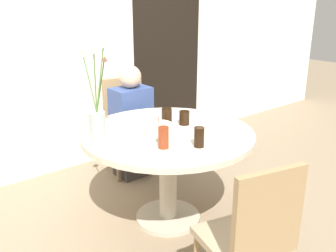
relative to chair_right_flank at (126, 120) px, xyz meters
The scene contains 14 objects.
ground_plane 1.11m from the chair_right_flank, 105.38° to the right, with size 16.00×16.00×0.00m, color #89755B.
wall_back 0.94m from the chair_right_flank, 123.60° to the left, with size 8.00×0.05×2.60m.
doorway_panel 1.03m from the chair_right_flank, 24.46° to the left, with size 0.90×0.01×2.05m.
dining_table 1.00m from the chair_right_flank, 105.38° to the right, with size 1.22×1.22×0.71m.
chair_right_flank is the anchor object (origin of this frame).
chair_near_front 1.99m from the chair_right_flank, 104.78° to the right, with size 0.49×0.49×0.89m.
birthday_cake 1.09m from the chair_right_flank, 110.50° to the right, with size 0.19×0.19×0.13m.
flower_vase 1.18m from the chair_right_flank, 132.04° to the right, with size 0.19×0.23×0.66m.
side_plate 0.65m from the chair_right_flank, 121.29° to the right, with size 0.17×0.17×0.01m.
drink_glass_0 0.92m from the chair_right_flank, 102.74° to the right, with size 0.08×0.08×0.13m.
drink_glass_1 1.31m from the chair_right_flank, 112.07° to the right, with size 0.07×0.07×0.14m.
drink_glass_2 1.37m from the chair_right_flank, 102.60° to the right, with size 0.07×0.07×0.13m.
drink_glass_3 0.96m from the chair_right_flank, 94.60° to the right, with size 0.08×0.08×0.10m.
person_guest 0.16m from the chair_right_flank, 105.38° to the right, with size 0.34×0.24×1.05m.
Camera 1 is at (-1.56, -1.93, 1.60)m, focal length 40.00 mm.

